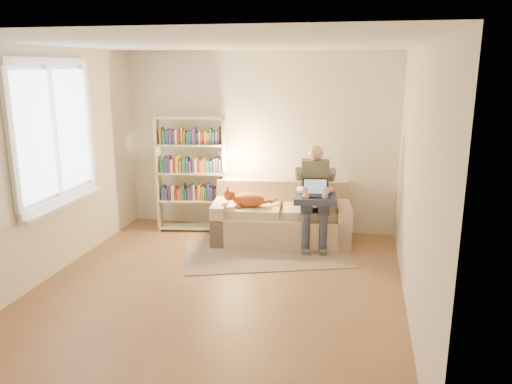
% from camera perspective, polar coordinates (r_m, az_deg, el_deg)
% --- Properties ---
extents(floor, '(4.50, 4.50, 0.00)m').
position_cam_1_polar(floor, '(5.62, -4.39, -10.97)').
color(floor, brown).
rests_on(floor, ground).
extents(ceiling, '(4.00, 4.50, 0.02)m').
position_cam_1_polar(ceiling, '(5.09, -4.96, 16.55)').
color(ceiling, white).
rests_on(ceiling, wall_back).
extents(wall_left, '(0.02, 4.50, 2.60)m').
position_cam_1_polar(wall_left, '(6.08, -23.05, 2.76)').
color(wall_left, silver).
rests_on(wall_left, floor).
extents(wall_right, '(0.02, 4.50, 2.60)m').
position_cam_1_polar(wall_right, '(5.02, 17.80, 1.00)').
color(wall_right, silver).
rests_on(wall_right, floor).
extents(wall_back, '(4.00, 0.02, 2.60)m').
position_cam_1_polar(wall_back, '(7.35, 0.38, 5.71)').
color(wall_back, silver).
rests_on(wall_back, floor).
extents(wall_front, '(4.00, 0.02, 2.60)m').
position_cam_1_polar(wall_front, '(3.20, -16.32, -6.30)').
color(wall_front, silver).
rests_on(wall_front, floor).
extents(window, '(0.12, 1.52, 1.69)m').
position_cam_1_polar(window, '(6.20, -21.67, 3.80)').
color(window, white).
rests_on(window, wall_left).
extents(sofa, '(1.97, 1.07, 0.80)m').
position_cam_1_polar(sofa, '(7.01, 2.92, -3.20)').
color(sofa, tan).
rests_on(sofa, floor).
extents(person, '(0.44, 0.64, 1.36)m').
position_cam_1_polar(person, '(6.74, 6.75, 0.18)').
color(person, '#696C57').
rests_on(person, sofa).
extents(cat, '(0.67, 0.30, 0.25)m').
position_cam_1_polar(cat, '(6.84, -0.92, -0.80)').
color(cat, '#CF5E28').
rests_on(cat, sofa).
extents(blanket, '(0.61, 0.52, 0.08)m').
position_cam_1_polar(blanket, '(6.64, 6.50, -0.74)').
color(blanket, '#282E47').
rests_on(blanket, person).
extents(laptop, '(0.36, 0.31, 0.27)m').
position_cam_1_polar(laptop, '(6.63, 6.53, 0.08)').
color(laptop, black).
rests_on(laptop, blanket).
extents(bookshelf, '(1.16, 0.43, 1.70)m').
position_cam_1_polar(bookshelf, '(7.33, -7.38, 2.71)').
color(bookshelf, beige).
rests_on(bookshelf, floor).
extents(rug, '(2.38, 1.84, 0.01)m').
position_cam_1_polar(rug, '(6.58, 1.16, -7.00)').
color(rug, gray).
rests_on(rug, floor).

